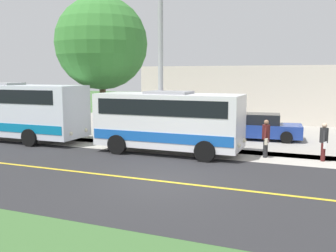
{
  "coord_description": "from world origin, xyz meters",
  "views": [
    {
      "loc": [
        11.31,
        4.72,
        3.61
      ],
      "look_at": [
        -3.5,
        -1.11,
        1.4
      ],
      "focal_mm": 39.6,
      "sensor_mm": 36.0,
      "label": 1
    }
  ],
  "objects_px": {
    "pedestrian_waiting": "(266,137)",
    "parked_car_near": "(260,127)",
    "commercial_building": "(288,92)",
    "pedestrian_with_bags": "(324,141)",
    "street_light_pole": "(160,49)",
    "tree_curbside": "(102,44)",
    "shuttle_bus_front": "(169,119)"
  },
  "relations": [
    {
      "from": "pedestrian_with_bags",
      "to": "tree_curbside",
      "type": "bearing_deg",
      "value": -99.77
    },
    {
      "from": "street_light_pole",
      "to": "tree_curbside",
      "type": "distance_m",
      "value": 5.32
    },
    {
      "from": "shuttle_bus_front",
      "to": "street_light_pole",
      "type": "xyz_separation_m",
      "value": [
        -0.4,
        -0.62,
        3.24
      ]
    },
    {
      "from": "pedestrian_waiting",
      "to": "commercial_building",
      "type": "relative_size",
      "value": 0.07
    },
    {
      "from": "pedestrian_waiting",
      "to": "parked_car_near",
      "type": "distance_m",
      "value": 4.63
    },
    {
      "from": "pedestrian_with_bags",
      "to": "commercial_building",
      "type": "xyz_separation_m",
      "value": [
        -16.06,
        -2.54,
        1.28
      ]
    },
    {
      "from": "shuttle_bus_front",
      "to": "street_light_pole",
      "type": "height_order",
      "value": "street_light_pole"
    },
    {
      "from": "shuttle_bus_front",
      "to": "parked_car_near",
      "type": "height_order",
      "value": "shuttle_bus_front"
    },
    {
      "from": "parked_car_near",
      "to": "tree_curbside",
      "type": "bearing_deg",
      "value": -75.19
    },
    {
      "from": "pedestrian_with_bags",
      "to": "commercial_building",
      "type": "height_order",
      "value": "commercial_building"
    },
    {
      "from": "shuttle_bus_front",
      "to": "street_light_pole",
      "type": "relative_size",
      "value": 0.77
    },
    {
      "from": "pedestrian_waiting",
      "to": "street_light_pole",
      "type": "relative_size",
      "value": 0.19
    },
    {
      "from": "pedestrian_with_bags",
      "to": "street_light_pole",
      "type": "xyz_separation_m",
      "value": [
        0.46,
        -7.28,
        3.95
      ]
    },
    {
      "from": "shuttle_bus_front",
      "to": "parked_car_near",
      "type": "xyz_separation_m",
      "value": [
        -5.22,
        3.44,
        -0.89
      ]
    },
    {
      "from": "street_light_pole",
      "to": "tree_curbside",
      "type": "bearing_deg",
      "value": -118.33
    },
    {
      "from": "shuttle_bus_front",
      "to": "pedestrian_with_bags",
      "type": "distance_m",
      "value": 6.76
    },
    {
      "from": "tree_curbside",
      "to": "commercial_building",
      "type": "bearing_deg",
      "value": 146.12
    },
    {
      "from": "parked_car_near",
      "to": "commercial_building",
      "type": "distance_m",
      "value": 11.8
    },
    {
      "from": "parked_car_near",
      "to": "tree_curbside",
      "type": "xyz_separation_m",
      "value": [
        2.31,
        -8.72,
        4.68
      ]
    },
    {
      "from": "pedestrian_with_bags",
      "to": "pedestrian_waiting",
      "type": "relative_size",
      "value": 0.97
    },
    {
      "from": "shuttle_bus_front",
      "to": "tree_curbside",
      "type": "bearing_deg",
      "value": -118.87
    },
    {
      "from": "parked_car_near",
      "to": "tree_curbside",
      "type": "relative_size",
      "value": 0.57
    },
    {
      "from": "street_light_pole",
      "to": "parked_car_near",
      "type": "relative_size",
      "value": 1.93
    },
    {
      "from": "parked_car_near",
      "to": "street_light_pole",
      "type": "bearing_deg",
      "value": -40.13
    },
    {
      "from": "parked_car_near",
      "to": "commercial_building",
      "type": "xyz_separation_m",
      "value": [
        -11.69,
        0.68,
        1.45
      ]
    },
    {
      "from": "tree_curbside",
      "to": "shuttle_bus_front",
      "type": "bearing_deg",
      "value": 61.13
    },
    {
      "from": "pedestrian_with_bags",
      "to": "commercial_building",
      "type": "relative_size",
      "value": 0.07
    },
    {
      "from": "street_light_pole",
      "to": "tree_curbside",
      "type": "height_order",
      "value": "street_light_pole"
    },
    {
      "from": "commercial_building",
      "to": "tree_curbside",
      "type": "bearing_deg",
      "value": -33.88
    },
    {
      "from": "shuttle_bus_front",
      "to": "tree_curbside",
      "type": "xyz_separation_m",
      "value": [
        -2.91,
        -5.28,
        3.8
      ]
    },
    {
      "from": "pedestrian_waiting",
      "to": "parked_car_near",
      "type": "height_order",
      "value": "pedestrian_waiting"
    },
    {
      "from": "shuttle_bus_front",
      "to": "pedestrian_waiting",
      "type": "distance_m",
      "value": 4.42
    }
  ]
}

